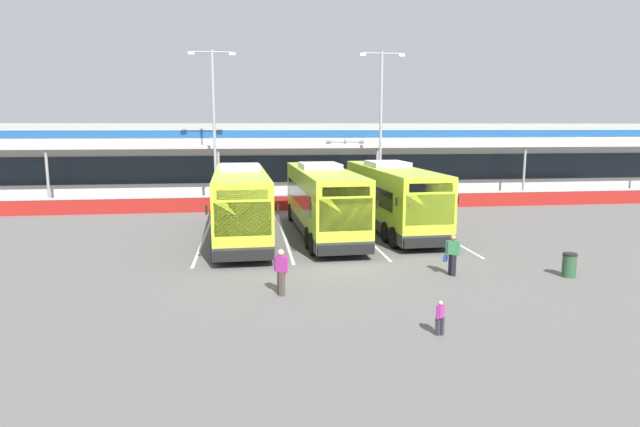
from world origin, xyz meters
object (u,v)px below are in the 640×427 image
(lamp_post_west, at_px, (214,119))
(pedestrian_with_handbag, at_px, (452,254))
(coach_bus_leftmost, at_px, (241,204))
(coach_bus_centre, at_px, (391,198))
(pedestrian_child, at_px, (440,317))
(lamp_post_centre, at_px, (381,119))
(litter_bin, at_px, (569,265))
(coach_bus_left_centre, at_px, (323,202))
(pedestrian_in_dark_coat, at_px, (281,270))

(lamp_post_west, bearing_deg, pedestrian_with_handbag, -62.69)
(coach_bus_leftmost, relative_size, coach_bus_centre, 1.00)
(coach_bus_centre, relative_size, pedestrian_child, 12.16)
(lamp_post_centre, height_order, litter_bin, lamp_post_centre)
(litter_bin, bearing_deg, pedestrian_with_handbag, 169.58)
(coach_bus_left_centre, bearing_deg, coach_bus_centre, 12.93)
(coach_bus_left_centre, bearing_deg, pedestrian_with_handbag, -65.49)
(coach_bus_leftmost, relative_size, lamp_post_west, 1.11)
(coach_bus_centre, distance_m, litter_bin, 11.28)
(coach_bus_leftmost, distance_m, pedestrian_in_dark_coat, 9.90)
(coach_bus_leftmost, relative_size, pedestrian_in_dark_coat, 7.54)
(coach_bus_centre, xyz_separation_m, pedestrian_in_dark_coat, (-6.86, -11.15, -0.91))
(pedestrian_with_handbag, xyz_separation_m, litter_bin, (4.42, -0.81, -0.39))
(pedestrian_in_dark_coat, distance_m, lamp_post_centre, 22.83)
(coach_bus_left_centre, relative_size, litter_bin, 13.14)
(litter_bin, bearing_deg, coach_bus_centre, 112.69)
(lamp_post_centre, distance_m, litter_bin, 20.69)
(lamp_post_west, relative_size, lamp_post_centre, 1.00)
(coach_bus_left_centre, relative_size, pedestrian_in_dark_coat, 7.54)
(pedestrian_in_dark_coat, bearing_deg, coach_bus_centre, 58.40)
(pedestrian_in_dark_coat, distance_m, litter_bin, 11.22)
(coach_bus_centre, height_order, pedestrian_child, coach_bus_centre)
(pedestrian_with_handbag, height_order, pedestrian_child, pedestrian_with_handbag)
(pedestrian_child, bearing_deg, pedestrian_with_handbag, 66.02)
(pedestrian_in_dark_coat, xyz_separation_m, lamp_post_centre, (8.48, 20.49, 5.42))
(coach_bus_left_centre, height_order, lamp_post_west, lamp_post_west)
(pedestrian_with_handbag, height_order, pedestrian_in_dark_coat, same)
(coach_bus_leftmost, xyz_separation_m, litter_bin, (12.67, -8.93, -1.32))
(coach_bus_centre, height_order, lamp_post_west, lamp_post_west)
(coach_bus_centre, distance_m, pedestrian_child, 15.64)
(lamp_post_west, bearing_deg, coach_bus_left_centre, -60.61)
(pedestrian_with_handbag, bearing_deg, pedestrian_child, -113.98)
(pedestrian_child, xyz_separation_m, lamp_post_centre, (4.32, 24.69, 5.75))
(pedestrian_child, height_order, litter_bin, pedestrian_child)
(coach_bus_leftmost, bearing_deg, lamp_post_centre, 47.16)
(coach_bus_leftmost, bearing_deg, pedestrian_in_dark_coat, -81.35)
(coach_bus_left_centre, distance_m, coach_bus_centre, 4.13)
(pedestrian_in_dark_coat, xyz_separation_m, lamp_post_west, (-3.41, 21.33, 5.42))
(pedestrian_in_dark_coat, distance_m, pedestrian_child, 5.93)
(litter_bin, bearing_deg, lamp_post_west, 125.43)
(coach_bus_left_centre, bearing_deg, litter_bin, -48.45)
(coach_bus_left_centre, xyz_separation_m, coach_bus_centre, (4.02, 0.92, 0.00))
(coach_bus_centre, relative_size, pedestrian_in_dark_coat, 7.54)
(coach_bus_leftmost, height_order, coach_bus_centre, same)
(coach_bus_centre, xyz_separation_m, pedestrian_child, (-2.70, -15.36, -1.24))
(pedestrian_in_dark_coat, bearing_deg, coach_bus_leftmost, 98.65)
(coach_bus_leftmost, bearing_deg, pedestrian_child, -67.96)
(coach_bus_left_centre, xyz_separation_m, pedestrian_with_handbag, (3.92, -8.60, -0.93))
(coach_bus_left_centre, relative_size, coach_bus_centre, 1.00)
(pedestrian_in_dark_coat, xyz_separation_m, pedestrian_child, (4.17, -4.20, -0.33))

